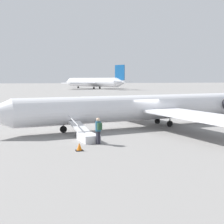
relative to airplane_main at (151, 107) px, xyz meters
The scene contains 6 objects.
ground_plane 1.93m from the airplane_main, ahead, with size 600.00×600.00×0.00m, color gray.
airplane_main is the anchor object (origin of this frame).
airplane_far_right 108.79m from the airplane_main, 100.31° to the right, with size 29.80×38.00×9.82m.
boarding_stairs 8.51m from the airplane_main, 34.79° to the left, with size 1.64×4.12×1.53m.
passenger 9.01m from the airplane_main, 44.48° to the left, with size 0.37×0.56×1.74m.
traffic_cone_near_stairs 11.22m from the airplane_main, 44.40° to the left, with size 0.45×0.45×0.49m.
Camera 1 is at (10.40, 25.65, 4.24)m, focal length 50.00 mm.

